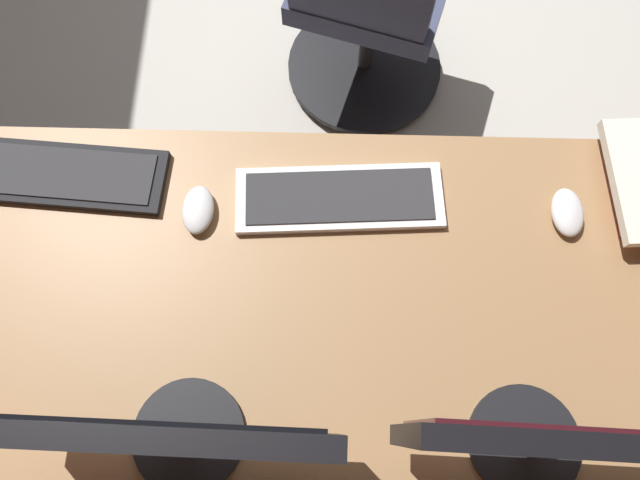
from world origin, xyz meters
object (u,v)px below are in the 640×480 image
monitor_secondary (152,435)px  keyboard_spare (339,198)px  office_chair (367,0)px  monitor_primary (581,443)px  drawer_pedestal (148,340)px  mouse_spare (198,210)px  keyboard_main (63,175)px  mouse_main (567,212)px

monitor_secondary → keyboard_spare: size_ratio=1.23×
monitor_secondary → office_chair: bearing=-105.8°
monitor_primary → drawer_pedestal: bearing=-15.1°
drawer_pedestal → monitor_secondary: bearing=133.9°
monitor_primary → keyboard_spare: 0.61m
keyboard_spare → mouse_spare: 0.29m
monitor_secondary → mouse_spare: monitor_secondary is taller
monitor_secondary → keyboard_main: (0.31, -0.50, -0.23)m
monitor_secondary → keyboard_main: size_ratio=1.23×
office_chair → monitor_secondary: bearing=74.2°
mouse_main → keyboard_spare: bearing=-2.9°
monitor_primary → office_chair: 1.34m
monitor_primary → keyboard_spare: (0.33, -0.46, -0.22)m
mouse_spare → mouse_main: bearing=-179.1°
monitor_primary → keyboard_main: 1.05m
mouse_spare → monitor_primary: bearing=145.7°
mouse_main → mouse_spare: 0.74m
keyboard_spare → office_chair: bearing=-96.2°
keyboard_spare → mouse_spare: bearing=7.1°
monitor_secondary → mouse_spare: bearing=-87.1°
drawer_pedestal → keyboard_main: bearing=-70.9°
monitor_secondary → monitor_primary: bearing=-179.7°
drawer_pedestal → office_chair: (-0.56, -0.99, 0.11)m
keyboard_spare → drawer_pedestal: bearing=26.8°
monitor_primary → mouse_spare: 0.78m
monitor_primary → keyboard_main: bearing=-28.7°
monitor_secondary → keyboard_main: 0.63m
mouse_main → keyboard_main: bearing=-3.4°
keyboard_main → mouse_main: 1.03m
mouse_main → office_chair: bearing=-64.3°
drawer_pedestal → monitor_primary: bearing=164.9°
mouse_main → mouse_spare: (0.74, 0.01, 0.00)m
office_chair → mouse_spare: bearing=65.1°
monitor_primary → mouse_main: bearing=-105.8°
keyboard_main → office_chair: size_ratio=0.44×
monitor_primary → office_chair: size_ratio=0.52×
keyboard_main → office_chair: bearing=-132.3°
drawer_pedestal → office_chair: office_chair is taller
keyboard_main → drawer_pedestal: bearing=109.1°
monitor_secondary → mouse_main: size_ratio=5.07×
keyboard_spare → mouse_spare: mouse_spare is taller
mouse_main → mouse_spare: bearing=0.9°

